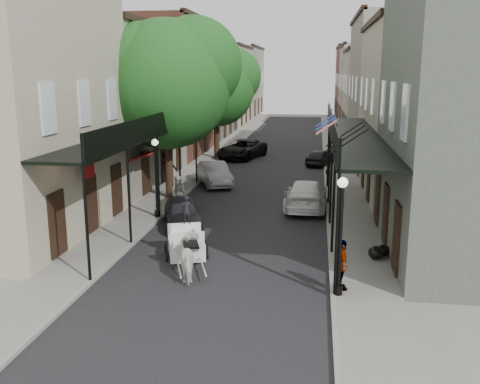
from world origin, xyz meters
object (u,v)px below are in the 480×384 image
(lamppost_left, at_px, (156,177))
(car_left_far, at_px, (242,149))
(car_right_far, at_px, (320,157))
(tree_near, at_px, (175,79))
(car_left_mid, at_px, (215,174))
(car_left_near, at_px, (182,213))
(lamppost_right_near, at_px, (340,235))
(horse, at_px, (191,256))
(car_right_near, at_px, (306,195))
(pedestrian_sidewalk_left, at_px, (168,167))
(pedestrian_sidewalk_right, at_px, (342,265))
(lamppost_right_far, at_px, (329,146))
(pedestrian_walking, at_px, (179,193))
(carriage, at_px, (185,230))
(tree_far, at_px, (221,85))

(lamppost_left, bearing_deg, car_left_far, 85.37)
(car_left_far, xyz_separation_m, car_right_far, (6.20, -2.43, -0.15))
(tree_near, relative_size, car_left_mid, 2.27)
(car_left_near, bearing_deg, car_left_far, 71.48)
(lamppost_right_near, distance_m, car_left_near, 9.73)
(lamppost_left, bearing_deg, horse, -64.69)
(horse, bearing_deg, car_right_near, -128.76)
(pedestrian_sidewalk_left, relative_size, car_left_far, 0.35)
(horse, distance_m, car_right_far, 23.49)
(tree_near, xyz_separation_m, pedestrian_sidewalk_right, (8.40, -11.77, -5.55))
(lamppost_right_far, bearing_deg, car_left_far, 135.83)
(car_left_mid, xyz_separation_m, car_right_far, (6.47, 8.08, -0.09))
(pedestrian_walking, height_order, car_right_near, pedestrian_walking)
(tree_near, xyz_separation_m, pedestrian_sidewalk_left, (-1.60, 3.71, -5.40))
(lamppost_right_near, distance_m, car_right_near, 11.15)
(car_left_near, bearing_deg, pedestrian_sidewalk_right, -62.27)
(carriage, distance_m, car_right_far, 21.47)
(carriage, xyz_separation_m, car_right_far, (5.15, 20.84, -0.38))
(horse, height_order, pedestrian_sidewalk_left, pedestrian_sidewalk_left)
(car_left_far, distance_m, car_right_near, 16.44)
(horse, relative_size, car_left_near, 0.47)
(tree_near, distance_m, horse, 13.01)
(car_left_near, xyz_separation_m, car_right_far, (6.20, 17.16, -0.04))
(car_right_near, bearing_deg, tree_near, -7.41)
(carriage, height_order, car_left_far, carriage)
(carriage, height_order, car_left_near, carriage)
(lamppost_right_near, xyz_separation_m, pedestrian_sidewalk_left, (-9.90, 15.89, -0.97))
(tree_far, bearing_deg, horse, -82.19)
(tree_near, distance_m, carriage, 10.82)
(lamppost_right_near, distance_m, car_right_far, 24.13)
(car_left_mid, bearing_deg, pedestrian_sidewalk_left, 158.69)
(lamppost_left, relative_size, pedestrian_sidewalk_left, 1.92)
(pedestrian_sidewalk_left, distance_m, car_right_near, 9.95)
(carriage, distance_m, car_left_far, 23.29)
(lamppost_left, bearing_deg, tree_near, 91.34)
(tree_near, xyz_separation_m, lamppost_left, (0.10, -4.18, -4.44))
(lamppost_right_near, distance_m, carriage, 6.60)
(tree_far, relative_size, horse, 4.79)
(tree_near, bearing_deg, pedestrian_sidewalk_right, -54.49)
(tree_near, xyz_separation_m, car_left_mid, (1.33, 3.82, -5.79))
(pedestrian_walking, bearing_deg, horse, -57.77)
(lamppost_right_far, relative_size, car_right_near, 0.74)
(tree_near, distance_m, pedestrian_walking, 6.15)
(lamppost_left, height_order, pedestrian_walking, lamppost_left)
(tree_far, xyz_separation_m, pedestrian_walking, (0.75, -16.41, -4.96))
(car_left_near, distance_m, car_left_mid, 9.09)
(tree_far, xyz_separation_m, car_left_mid, (1.38, -10.18, -5.14))
(carriage, relative_size, car_left_mid, 0.60)
(horse, bearing_deg, tree_near, -91.75)
(horse, distance_m, car_left_near, 6.19)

